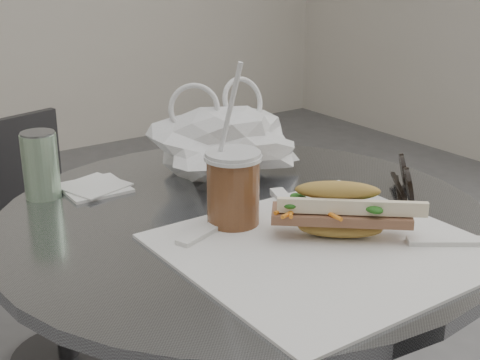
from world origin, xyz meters
TOP-DOWN VIEW (x-y plane):
  - chair_far at (-0.02, 1.08)m, footprint 0.37×0.40m
  - sandwich_paper at (0.02, 0.04)m, footprint 0.40×0.37m
  - banh_mi at (0.06, 0.05)m, footprint 0.24×0.22m
  - iced_coffee at (-0.04, 0.18)m, footprint 0.08×0.08m
  - sunglasses at (0.26, 0.12)m, footprint 0.11×0.11m
  - plastic_bag at (0.07, 0.36)m, footprint 0.29×0.25m
  - napkin_stack at (-0.14, 0.43)m, footprint 0.12×0.12m
  - drink_can at (-0.23, 0.45)m, footprint 0.06×0.06m

SIDE VIEW (x-z plane):
  - chair_far at x=-0.02m, z-range -0.03..0.65m
  - sandwich_paper at x=0.02m, z-range 0.74..0.74m
  - napkin_stack at x=-0.14m, z-range 0.74..0.75m
  - sunglasses at x=0.26m, z-range 0.73..0.79m
  - banh_mi at x=0.06m, z-range 0.74..0.82m
  - drink_can at x=-0.23m, z-range 0.74..0.85m
  - iced_coffee at x=-0.04m, z-range 0.68..0.92m
  - plastic_bag at x=0.07m, z-range 0.74..0.86m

